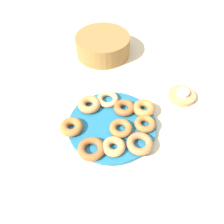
{
  "coord_description": "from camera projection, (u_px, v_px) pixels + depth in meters",
  "views": [
    {
      "loc": [
        0.0,
        -0.54,
        0.71
      ],
      "look_at": [
        0.0,
        0.03,
        0.05
      ],
      "focal_mm": 38.17,
      "sensor_mm": 36.0,
      "label": 1
    }
  ],
  "objects": [
    {
      "name": "ground_plane",
      "position": [
        112.0,
        126.0,
        0.89
      ],
      "size": [
        2.4,
        2.4,
        0.0
      ],
      "primitive_type": "plane",
      "color": "beige"
    },
    {
      "name": "donut_plate",
      "position": [
        112.0,
        125.0,
        0.88
      ],
      "size": [
        0.33,
        0.33,
        0.02
      ],
      "primitive_type": "cylinder",
      "color": "#1E6B93",
      "rests_on": "ground_plane"
    },
    {
      "name": "donut_0",
      "position": [
        114.0,
        146.0,
        0.8
      ],
      "size": [
        0.11,
        0.11,
        0.03
      ],
      "primitive_type": "torus",
      "rotation": [
        0.0,
        0.0,
        2.23
      ],
      "color": "tan",
      "rests_on": "donut_plate"
    },
    {
      "name": "donut_1",
      "position": [
        124.0,
        108.0,
        0.91
      ],
      "size": [
        0.11,
        0.11,
        0.03
      ],
      "primitive_type": "torus",
      "rotation": [
        0.0,
        0.0,
        0.72
      ],
      "color": "#995B2D",
      "rests_on": "donut_plate"
    },
    {
      "name": "donut_2",
      "position": [
        145.0,
        124.0,
        0.86
      ],
      "size": [
        0.11,
        0.11,
        0.02
      ],
      "primitive_type": "torus",
      "rotation": [
        0.0,
        0.0,
        0.63
      ],
      "color": "#AD6B33",
      "rests_on": "donut_plate"
    },
    {
      "name": "donut_3",
      "position": [
        89.0,
        104.0,
        0.92
      ],
      "size": [
        0.12,
        0.12,
        0.03
      ],
      "primitive_type": "torus",
      "rotation": [
        0.0,
        0.0,
        2.19
      ],
      "color": "#C6844C",
      "rests_on": "donut_plate"
    },
    {
      "name": "donut_4",
      "position": [
        121.0,
        128.0,
        0.85
      ],
      "size": [
        0.11,
        0.11,
        0.02
      ],
      "primitive_type": "torus",
      "rotation": [
        0.0,
        0.0,
        2.06
      ],
      "color": "#AD6B33",
      "rests_on": "donut_plate"
    },
    {
      "name": "donut_5",
      "position": [
        144.0,
        108.0,
        0.91
      ],
      "size": [
        0.12,
        0.12,
        0.03
      ],
      "primitive_type": "torus",
      "rotation": [
        0.0,
        0.0,
        5.64
      ],
      "color": "#BC7A3D",
      "rests_on": "donut_plate"
    },
    {
      "name": "donut_6",
      "position": [
        71.0,
        127.0,
        0.85
      ],
      "size": [
        0.09,
        0.09,
        0.03
      ],
      "primitive_type": "torus",
      "rotation": [
        0.0,
        0.0,
        1.51
      ],
      "color": "#AD6B33",
      "rests_on": "donut_plate"
    },
    {
      "name": "donut_7",
      "position": [
        140.0,
        144.0,
        0.81
      ],
      "size": [
        0.13,
        0.13,
        0.03
      ],
      "primitive_type": "torus",
      "rotation": [
        0.0,
        0.0,
        0.75
      ],
      "color": "#B27547",
      "rests_on": "donut_plate"
    },
    {
      "name": "donut_8",
      "position": [
        91.0,
        149.0,
        0.79
      ],
      "size": [
        0.1,
        0.1,
        0.03
      ],
      "primitive_type": "torus",
      "rotation": [
        0.0,
        0.0,
        4.66
      ],
      "color": "#995B2D",
      "rests_on": "donut_plate"
    },
    {
      "name": "donut_9",
      "position": [
        108.0,
        99.0,
        0.94
      ],
      "size": [
        0.11,
        0.11,
        0.02
      ],
      "primitive_type": "torus",
      "rotation": [
        0.0,
        0.0,
        2.05
      ],
      "color": "tan",
      "rests_on": "donut_plate"
    },
    {
      "name": "candle_holder",
      "position": [
        182.0,
        96.0,
        0.98
      ],
      "size": [
        0.11,
        0.11,
        0.02
      ],
      "primitive_type": "cylinder",
      "color": "tan",
      "rests_on": "ground_plane"
    },
    {
      "name": "tealight",
      "position": [
        183.0,
        93.0,
        0.97
      ],
      "size": [
        0.05,
        0.05,
        0.01
      ],
      "primitive_type": "cylinder",
      "color": "silver",
      "rests_on": "candle_holder"
    },
    {
      "name": "basket",
      "position": [
        103.0,
        45.0,
        1.15
      ],
      "size": [
        0.35,
        0.35,
        0.09
      ],
      "primitive_type": "cylinder",
      "rotation": [
        0.0,
        0.0,
        1.11
      ],
      "color": "olive",
      "rests_on": "ground_plane"
    }
  ]
}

